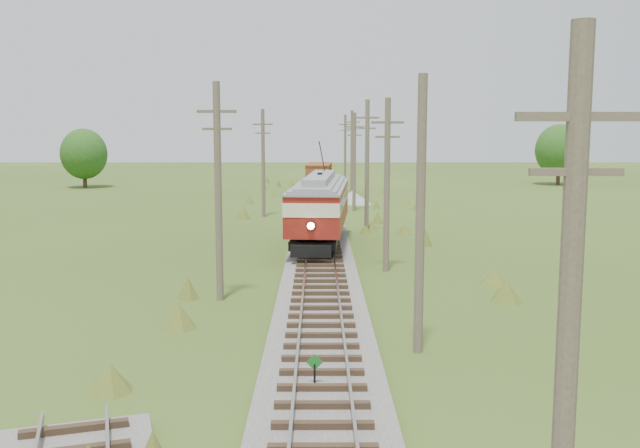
{
  "coord_description": "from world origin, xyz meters",
  "views": [
    {
      "loc": [
        -0.1,
        -17.1,
        7.17
      ],
      "look_at": [
        0.0,
        21.25,
        1.95
      ],
      "focal_mm": 40.0,
      "sensor_mm": 36.0,
      "label": 1
    }
  ],
  "objects_px": {
    "gondola": "(319,174)",
    "switch_marker": "(315,370)",
    "streetcar": "(320,204)",
    "gravel_pile": "(354,197)"
  },
  "relations": [
    {
      "from": "gondola",
      "to": "streetcar",
      "type": "bearing_deg",
      "value": -86.84
    },
    {
      "from": "streetcar",
      "to": "gravel_pile",
      "type": "xyz_separation_m",
      "value": [
        3.29,
        25.15,
        -2.1
      ]
    },
    {
      "from": "streetcar",
      "to": "gravel_pile",
      "type": "distance_m",
      "value": 25.45
    },
    {
      "from": "gondola",
      "to": "switch_marker",
      "type": "bearing_deg",
      "value": -87.02
    },
    {
      "from": "gravel_pile",
      "to": "streetcar",
      "type": "bearing_deg",
      "value": -97.46
    },
    {
      "from": "switch_marker",
      "to": "gravel_pile",
      "type": "relative_size",
      "value": 0.3
    },
    {
      "from": "switch_marker",
      "to": "gravel_pile",
      "type": "height_order",
      "value": "gravel_pile"
    },
    {
      "from": "switch_marker",
      "to": "streetcar",
      "type": "relative_size",
      "value": 0.08
    },
    {
      "from": "gravel_pile",
      "to": "switch_marker",
      "type": "bearing_deg",
      "value": -94.12
    },
    {
      "from": "streetcar",
      "to": "switch_marker",
      "type": "bearing_deg",
      "value": -86.21
    }
  ]
}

